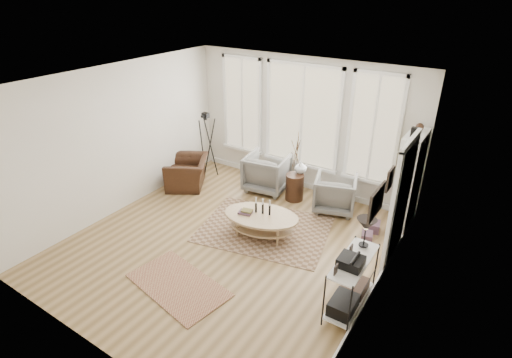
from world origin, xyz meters
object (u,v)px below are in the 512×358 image
Objects in this scene: low_shelf at (352,278)px; coffee_table at (261,219)px; armchair_left at (267,172)px; armchair_right at (335,193)px; accent_chair at (187,172)px; bookcase at (408,183)px; side_table at (296,166)px.

coffee_table is at bearing 157.67° from low_shelf.
armchair_left is 1.63m from armchair_right.
armchair_right is 3.35m from accent_chair.
bookcase is 1.58× the size of low_shelf.
accent_chair is at bearing -3.32° from armchair_right.
bookcase is at bearing 69.16° from accent_chair.
low_shelf is 0.85× the size of coffee_table.
armchair_left reaches higher than armchair_right.
side_table is at bearing 164.88° from armchair_left.
bookcase reaches higher than coffee_table.
side_table reaches higher than armchair_left.
bookcase is 1.45m from armchair_right.
armchair_left is at bearing -18.09° from armchair_right.
armchair_left is at bearing 139.63° from low_shelf.
armchair_left is 0.83m from side_table.
low_shelf is 1.29× the size of accent_chair.
armchair_left is (-2.96, -0.05, -0.54)m from bookcase.
armchair_left reaches higher than accent_chair.
side_table reaches higher than accent_chair.
low_shelf is (-0.06, -2.52, -0.44)m from bookcase.
bookcase is 4.71m from accent_chair.
armchair_left is 0.91× the size of accent_chair.
armchair_left reaches higher than coffee_table.
accent_chair is (-2.48, 0.79, -0.01)m from coffee_table.
bookcase is 2.56m from low_shelf.
coffee_table is 1.84m from armchair_left.
bookcase is 1.27× the size of side_table.
low_shelf is at bearing 38.34° from accent_chair.
side_table is at bearing 94.49° from coffee_table.
armchair_left is (-0.86, 1.63, 0.08)m from coffee_table.
side_table is (-2.16, 2.38, 0.27)m from low_shelf.
bookcase is 2.23m from side_table.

